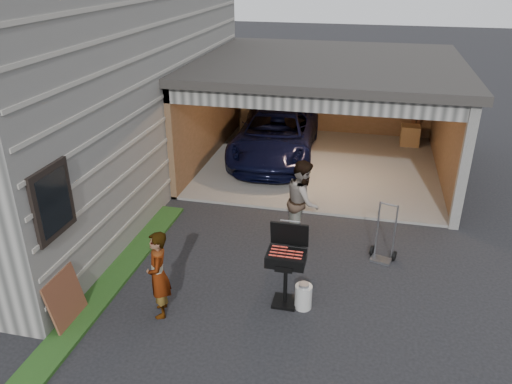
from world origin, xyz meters
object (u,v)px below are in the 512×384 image
(minivan, at_px, (275,137))
(man, at_px, (303,201))
(plywood_panel, at_px, (66,299))
(hand_truck, at_px, (383,249))
(bbq_grill, at_px, (286,260))
(woman, at_px, (158,275))
(propane_tank, at_px, (303,297))

(minivan, distance_m, man, 4.49)
(minivan, relative_size, plywood_panel, 5.38)
(hand_truck, bearing_deg, bbq_grill, -116.85)
(woman, height_order, plywood_panel, woman)
(bbq_grill, xyz_separation_m, propane_tank, (0.31, -0.07, -0.62))
(woman, xyz_separation_m, plywood_panel, (-1.34, -0.53, -0.31))
(minivan, distance_m, hand_truck, 5.61)
(plywood_panel, bearing_deg, man, 47.00)
(minivan, xyz_separation_m, propane_tank, (1.74, -6.51, -0.44))
(minivan, xyz_separation_m, man, (1.38, -4.27, 0.20))
(woman, height_order, propane_tank, woman)
(man, bearing_deg, plywood_panel, 132.06)
(minivan, relative_size, hand_truck, 4.02)
(woman, bearing_deg, propane_tank, 85.63)
(bbq_grill, bearing_deg, woman, -158.86)
(minivan, bearing_deg, plywood_panel, -106.42)
(minivan, xyz_separation_m, bbq_grill, (1.43, -6.43, 0.18))
(propane_tank, bearing_deg, woman, -163.37)
(hand_truck, bearing_deg, woman, -129.11)
(bbq_grill, relative_size, plywood_panel, 1.59)
(hand_truck, bearing_deg, man, -179.68)
(minivan, bearing_deg, hand_truck, -60.63)
(minivan, height_order, plywood_panel, minivan)
(propane_tank, distance_m, hand_truck, 2.20)
(plywood_panel, height_order, hand_truck, hand_truck)
(hand_truck, bearing_deg, propane_tank, -109.56)
(bbq_grill, xyz_separation_m, plywood_panel, (-3.24, -1.27, -0.40))
(minivan, distance_m, propane_tank, 6.75)
(propane_tank, relative_size, hand_truck, 0.36)
(woman, height_order, man, man)
(minivan, distance_m, plywood_panel, 7.91)
(woman, distance_m, plywood_panel, 1.48)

